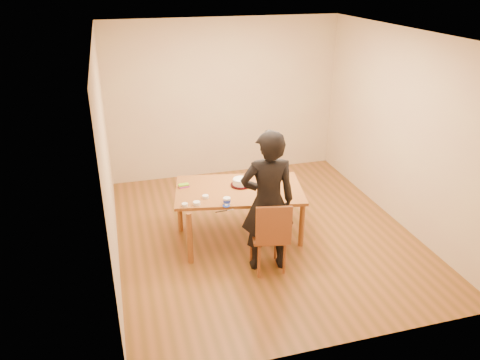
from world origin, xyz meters
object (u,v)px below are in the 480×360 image
object	(u,v)px
dining_table	(239,190)
cake	(241,182)
dining_chair	(268,236)
cake_plate	(241,185)
person	(268,202)

from	to	relation	value
dining_table	cake	size ratio (longest dim) A/B	7.65
dining_chair	cake_plate	size ratio (longest dim) A/B	1.39
person	cake	bearing A→B (deg)	-75.73
dining_table	person	xyz separation A→B (m)	(0.15, -0.73, 0.17)
cake_plate	person	world-z (taller)	person
dining_chair	cake	size ratio (longest dim) A/B	1.75
dining_table	cake_plate	distance (m)	0.11
person	dining_chair	bearing A→B (deg)	97.24
dining_chair	person	world-z (taller)	person
dining_chair	person	size ratio (longest dim) A/B	0.21
dining_table	cake_plate	world-z (taller)	cake_plate
dining_chair	cake_plate	distance (m)	0.92
dining_chair	dining_table	bearing A→B (deg)	112.14
cake	cake_plate	bearing A→B (deg)	-90.00
person	cake_plate	bearing A→B (deg)	-75.73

